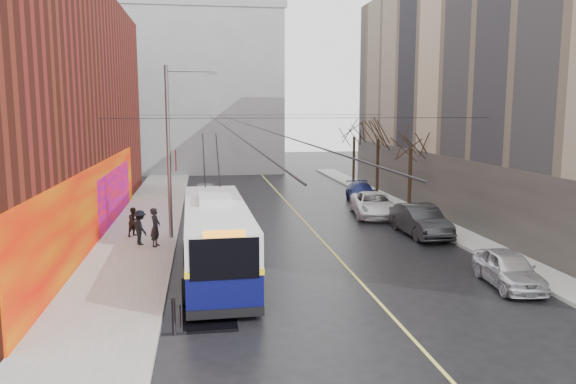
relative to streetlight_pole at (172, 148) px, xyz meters
name	(u,v)px	position (x,y,z in m)	size (l,w,h in m)	color
ground	(332,296)	(6.14, -10.00, -4.85)	(140.00, 140.00, 0.00)	black
sidewalk_left	(142,232)	(-1.86, 2.00, -4.77)	(4.00, 60.00, 0.15)	gray
sidewalk_right	(433,222)	(15.14, 2.00, -4.77)	(2.00, 60.00, 0.15)	gray
lane_line	(304,221)	(7.64, 4.00, -4.84)	(0.12, 50.00, 0.01)	#BFB74C
building_right	(544,90)	(23.13, 4.00, 3.15)	(14.06, 36.00, 16.00)	tan
building_far	(188,89)	(0.14, 34.99, 4.17)	(20.50, 12.10, 18.00)	gray
streetlight_pole	(172,148)	(0.00, 0.00, 0.00)	(2.65, 0.60, 9.00)	slate
catenary_wires	(236,119)	(3.60, 4.77, 1.40)	(18.00, 60.00, 0.22)	black
tree_near	(411,137)	(15.14, 6.00, 0.13)	(3.20, 3.20, 6.40)	black
tree_mid	(378,129)	(15.14, 13.00, 0.41)	(3.20, 3.20, 6.68)	black
tree_far	(354,128)	(15.14, 20.00, 0.30)	(3.20, 3.20, 6.57)	black
puddle	(200,314)	(1.36, -11.06, -4.84)	(2.35, 3.43, 0.01)	black
pigeons_flying	(233,103)	(3.12, -0.48, 2.26)	(1.83, 3.44, 2.26)	slate
trolleybus	(216,236)	(2.04, -6.22, -3.29)	(2.97, 11.89, 5.60)	#080A42
parked_car_a	(508,269)	(13.14, -9.83, -4.15)	(1.65, 4.10, 1.40)	silver
parked_car_b	(420,221)	(13.14, -0.94, -4.01)	(1.77, 5.07, 1.67)	#242526
parked_car_c	(374,204)	(12.33, 4.84, -4.08)	(2.53, 5.49, 1.53)	white
parked_car_d	(362,193)	(13.14, 10.45, -4.16)	(1.92, 4.72, 1.37)	navy
following_car	(205,194)	(1.69, 10.57, -4.04)	(1.92, 4.76, 1.62)	silver
pedestrian_a	(155,227)	(-0.80, -1.85, -3.75)	(0.69, 0.46, 1.90)	black
pedestrian_b	(134,222)	(-2.10, 0.63, -3.93)	(0.75, 0.58, 1.54)	black
pedestrian_c	(140,227)	(-1.57, -1.36, -3.83)	(1.12, 0.64, 1.73)	black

